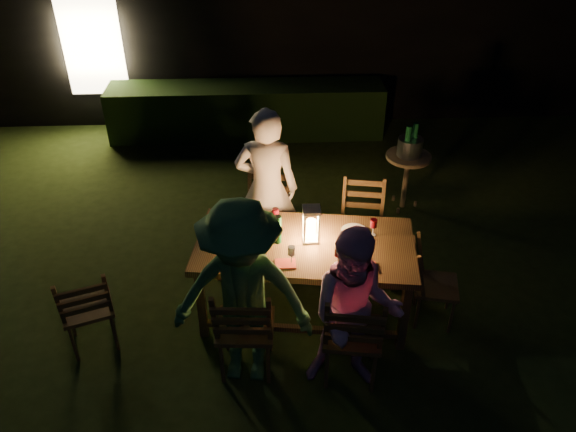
{
  "coord_description": "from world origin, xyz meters",
  "views": [
    {
      "loc": [
        -0.25,
        -4.4,
        3.91
      ],
      "look_at": [
        -0.04,
        -0.05,
        0.97
      ],
      "focal_mm": 35.0,
      "sensor_mm": 36.0,
      "label": 1
    }
  ],
  "objects_px": {
    "chair_far_left": "(267,237)",
    "chair_far_right": "(360,242)",
    "dining_table": "(305,250)",
    "bottle_bucket_a": "(407,145)",
    "lantern": "(311,226)",
    "person_opp_right": "(355,313)",
    "bottle_bucket_b": "(414,142)",
    "chair_near_left": "(246,342)",
    "chair_spare": "(91,321)",
    "person_opp_left": "(242,297)",
    "bottle_table": "(278,229)",
    "chair_near_right": "(351,349)",
    "ice_bucket": "(410,147)",
    "chair_end": "(433,297)",
    "side_table": "(408,161)",
    "person_house_side": "(267,189)"
  },
  "relations": [
    {
      "from": "chair_far_left",
      "to": "chair_far_right",
      "type": "height_order",
      "value": "chair_far_left"
    },
    {
      "from": "dining_table",
      "to": "bottle_bucket_a",
      "type": "relative_size",
      "value": 6.61
    },
    {
      "from": "chair_far_left",
      "to": "lantern",
      "type": "relative_size",
      "value": 2.95
    },
    {
      "from": "person_opp_right",
      "to": "bottle_bucket_b",
      "type": "bearing_deg",
      "value": 75.87
    },
    {
      "from": "chair_near_left",
      "to": "bottle_bucket_a",
      "type": "bearing_deg",
      "value": 56.67
    },
    {
      "from": "chair_spare",
      "to": "lantern",
      "type": "height_order",
      "value": "lantern"
    },
    {
      "from": "person_opp_left",
      "to": "bottle_table",
      "type": "relative_size",
      "value": 6.29
    },
    {
      "from": "chair_near_left",
      "to": "person_opp_right",
      "type": "relative_size",
      "value": 0.69
    },
    {
      "from": "chair_far_right",
      "to": "bottle_bucket_a",
      "type": "height_order",
      "value": "bottle_bucket_a"
    },
    {
      "from": "chair_far_left",
      "to": "bottle_table",
      "type": "distance_m",
      "value": 1.03
    },
    {
      "from": "chair_near_left",
      "to": "chair_far_right",
      "type": "relative_size",
      "value": 1.06
    },
    {
      "from": "chair_near_right",
      "to": "chair_far_right",
      "type": "height_order",
      "value": "chair_near_right"
    },
    {
      "from": "person_opp_right",
      "to": "person_opp_left",
      "type": "relative_size",
      "value": 0.88
    },
    {
      "from": "lantern",
      "to": "person_opp_left",
      "type": "bearing_deg",
      "value": -127.66
    },
    {
      "from": "dining_table",
      "to": "chair_far_left",
      "type": "relative_size",
      "value": 2.05
    },
    {
      "from": "chair_far_left",
      "to": "ice_bucket",
      "type": "height_order",
      "value": "chair_far_left"
    },
    {
      "from": "chair_near_right",
      "to": "person_opp_right",
      "type": "height_order",
      "value": "person_opp_right"
    },
    {
      "from": "chair_end",
      "to": "bottle_bucket_a",
      "type": "height_order",
      "value": "bottle_bucket_a"
    },
    {
      "from": "chair_near_left",
      "to": "chair_near_right",
      "type": "xyz_separation_m",
      "value": [
        0.89,
        -0.12,
        -0.0
      ]
    },
    {
      "from": "bottle_table",
      "to": "chair_near_left",
      "type": "bearing_deg",
      "value": -112.18
    },
    {
      "from": "lantern",
      "to": "ice_bucket",
      "type": "relative_size",
      "value": 1.17
    },
    {
      "from": "chair_far_left",
      "to": "bottle_bucket_b",
      "type": "height_order",
      "value": "bottle_bucket_b"
    },
    {
      "from": "chair_far_left",
      "to": "side_table",
      "type": "bearing_deg",
      "value": -140.64
    },
    {
      "from": "chair_far_right",
      "to": "side_table",
      "type": "height_order",
      "value": "chair_far_right"
    },
    {
      "from": "chair_near_left",
      "to": "chair_far_left",
      "type": "xyz_separation_m",
      "value": [
        0.21,
        1.53,
        -0.01
      ]
    },
    {
      "from": "chair_far_right",
      "to": "bottle_table",
      "type": "distance_m",
      "value": 1.3
    },
    {
      "from": "dining_table",
      "to": "chair_far_left",
      "type": "bearing_deg",
      "value": 120.23
    },
    {
      "from": "dining_table",
      "to": "chair_spare",
      "type": "bearing_deg",
      "value": -161.91
    },
    {
      "from": "chair_far_right",
      "to": "person_house_side",
      "type": "relative_size",
      "value": 0.57
    },
    {
      "from": "chair_far_left",
      "to": "chair_end",
      "type": "distance_m",
      "value": 1.85
    },
    {
      "from": "chair_near_left",
      "to": "bottle_bucket_a",
      "type": "height_order",
      "value": "chair_near_left"
    },
    {
      "from": "chair_end",
      "to": "bottle_bucket_b",
      "type": "xyz_separation_m",
      "value": [
        0.22,
        2.05,
        0.62
      ]
    },
    {
      "from": "person_house_side",
      "to": "bottle_bucket_b",
      "type": "bearing_deg",
      "value": -142.67
    },
    {
      "from": "person_opp_left",
      "to": "side_table",
      "type": "bearing_deg",
      "value": 60.84
    },
    {
      "from": "bottle_bucket_a",
      "to": "chair_far_right",
      "type": "bearing_deg",
      "value": -121.91
    },
    {
      "from": "chair_end",
      "to": "chair_spare",
      "type": "height_order",
      "value": "chair_spare"
    },
    {
      "from": "person_house_side",
      "to": "person_opp_left",
      "type": "relative_size",
      "value": 1.02
    },
    {
      "from": "lantern",
      "to": "dining_table",
      "type": "bearing_deg",
      "value": -142.77
    },
    {
      "from": "chair_end",
      "to": "side_table",
      "type": "distance_m",
      "value": 2.05
    },
    {
      "from": "bottle_table",
      "to": "ice_bucket",
      "type": "bearing_deg",
      "value": 47.78
    },
    {
      "from": "person_house_side",
      "to": "person_opp_right",
      "type": "distance_m",
      "value": 1.87
    },
    {
      "from": "chair_end",
      "to": "person_house_side",
      "type": "xyz_separation_m",
      "value": [
        -1.56,
        1.04,
        0.62
      ]
    },
    {
      "from": "lantern",
      "to": "bottle_table",
      "type": "distance_m",
      "value": 0.3
    },
    {
      "from": "chair_spare",
      "to": "side_table",
      "type": "height_order",
      "value": "chair_spare"
    },
    {
      "from": "lantern",
      "to": "ice_bucket",
      "type": "height_order",
      "value": "lantern"
    },
    {
      "from": "chair_far_left",
      "to": "chair_end",
      "type": "bearing_deg",
      "value": 156.59
    },
    {
      "from": "side_table",
      "to": "chair_far_left",
      "type": "bearing_deg",
      "value": -149.62
    },
    {
      "from": "chair_near_left",
      "to": "person_opp_right",
      "type": "xyz_separation_m",
      "value": [
        0.88,
        -0.17,
        0.45
      ]
    },
    {
      "from": "dining_table",
      "to": "lantern",
      "type": "distance_m",
      "value": 0.25
    },
    {
      "from": "chair_near_right",
      "to": "person_opp_left",
      "type": "xyz_separation_m",
      "value": [
        -0.9,
        0.07,
        0.56
      ]
    }
  ]
}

